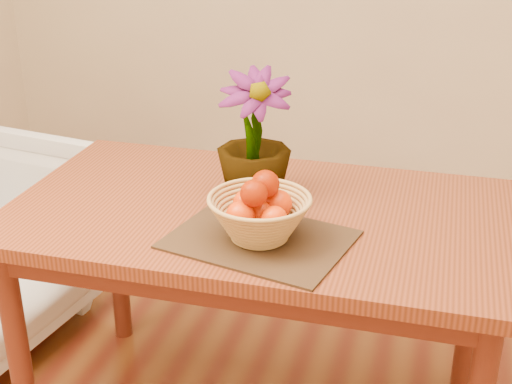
# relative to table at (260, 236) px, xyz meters

# --- Properties ---
(table) EXTENTS (1.40, 0.80, 0.75)m
(table) POSITION_rel_table_xyz_m (0.00, 0.00, 0.00)
(table) COLOR maroon
(table) RESTS_ON floor
(placemat) EXTENTS (0.50, 0.42, 0.01)m
(placemat) POSITION_rel_table_xyz_m (0.05, -0.19, 0.09)
(placemat) COLOR #342113
(placemat) RESTS_ON table
(wicker_basket) EXTENTS (0.26, 0.26, 0.11)m
(wicker_basket) POSITION_rel_table_xyz_m (0.05, -0.19, 0.15)
(wicker_basket) COLOR tan
(wicker_basket) RESTS_ON placemat
(orange_pile) EXTENTS (0.16, 0.17, 0.13)m
(orange_pile) POSITION_rel_table_xyz_m (0.05, -0.19, 0.20)
(orange_pile) COLOR #D34103
(orange_pile) RESTS_ON wicker_basket
(potted_plant) EXTENTS (0.26, 0.26, 0.37)m
(potted_plant) POSITION_rel_table_xyz_m (-0.03, 0.06, 0.27)
(potted_plant) COLOR #154513
(potted_plant) RESTS_ON table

